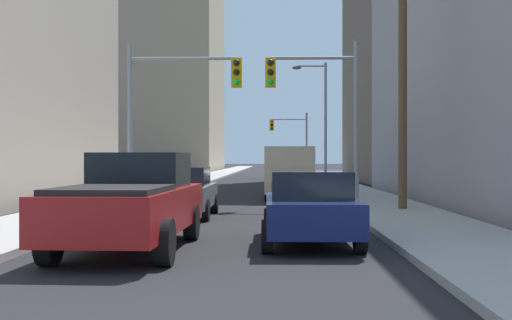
{
  "coord_description": "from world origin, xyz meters",
  "views": [
    {
      "loc": [
        1.17,
        -4.01,
        1.79
      ],
      "look_at": [
        0.0,
        35.51,
        1.68
      ],
      "focal_mm": 44.86,
      "sensor_mm": 36.0,
      "label": 1
    }
  ],
  "objects_px": {
    "cargo_van_beige": "(290,170)",
    "traffic_signal_far_right": "(291,134)",
    "pickup_truck_red": "(132,202)",
    "sedan_grey": "(182,192)",
    "sedan_navy": "(310,207)",
    "traffic_signal_near_left": "(179,95)",
    "traffic_signal_near_right": "(317,96)",
    "sedan_black": "(288,177)"
  },
  "relations": [
    {
      "from": "traffic_signal_near_right",
      "to": "traffic_signal_far_right",
      "type": "distance_m",
      "value": 36.09
    },
    {
      "from": "cargo_van_beige",
      "to": "sedan_grey",
      "type": "bearing_deg",
      "value": -112.58
    },
    {
      "from": "cargo_van_beige",
      "to": "sedan_navy",
      "type": "relative_size",
      "value": 1.25
    },
    {
      "from": "sedan_black",
      "to": "traffic_signal_near_right",
      "type": "distance_m",
      "value": 11.66
    },
    {
      "from": "sedan_grey",
      "to": "traffic_signal_far_right",
      "type": "distance_m",
      "value": 40.18
    },
    {
      "from": "sedan_navy",
      "to": "sedan_grey",
      "type": "bearing_deg",
      "value": 120.46
    },
    {
      "from": "cargo_van_beige",
      "to": "traffic_signal_near_right",
      "type": "height_order",
      "value": "traffic_signal_near_right"
    },
    {
      "from": "pickup_truck_red",
      "to": "sedan_navy",
      "type": "distance_m",
      "value": 3.63
    },
    {
      "from": "sedan_black",
      "to": "sedan_grey",
      "type": "bearing_deg",
      "value": -103.42
    },
    {
      "from": "traffic_signal_near_right",
      "to": "traffic_signal_far_right",
      "type": "relative_size",
      "value": 1.0
    },
    {
      "from": "traffic_signal_near_right",
      "to": "cargo_van_beige",
      "type": "bearing_deg",
      "value": 100.46
    },
    {
      "from": "traffic_signal_near_left",
      "to": "traffic_signal_far_right",
      "type": "height_order",
      "value": "same"
    },
    {
      "from": "pickup_truck_red",
      "to": "sedan_black",
      "type": "height_order",
      "value": "pickup_truck_red"
    },
    {
      "from": "sedan_grey",
      "to": "sedan_black",
      "type": "xyz_separation_m",
      "value": [
        3.56,
        14.9,
        0.0
      ]
    },
    {
      "from": "sedan_grey",
      "to": "pickup_truck_red",
      "type": "bearing_deg",
      "value": -89.62
    },
    {
      "from": "pickup_truck_red",
      "to": "sedan_black",
      "type": "bearing_deg",
      "value": 80.89
    },
    {
      "from": "traffic_signal_near_left",
      "to": "sedan_black",
      "type": "bearing_deg",
      "value": 69.38
    },
    {
      "from": "sedan_grey",
      "to": "sedan_navy",
      "type": "bearing_deg",
      "value": -59.54
    },
    {
      "from": "pickup_truck_red",
      "to": "sedan_grey",
      "type": "xyz_separation_m",
      "value": [
        -0.05,
        6.97,
        -0.16
      ]
    },
    {
      "from": "cargo_van_beige",
      "to": "traffic_signal_near_right",
      "type": "relative_size",
      "value": 0.88
    },
    {
      "from": "cargo_van_beige",
      "to": "traffic_signal_far_right",
      "type": "relative_size",
      "value": 0.88
    },
    {
      "from": "sedan_navy",
      "to": "traffic_signal_near_left",
      "type": "distance_m",
      "value": 11.14
    },
    {
      "from": "cargo_van_beige",
      "to": "traffic_signal_near_right",
      "type": "xyz_separation_m",
      "value": [
        0.86,
        -4.65,
        2.73
      ]
    },
    {
      "from": "pickup_truck_red",
      "to": "traffic_signal_near_right",
      "type": "distance_m",
      "value": 11.94
    },
    {
      "from": "traffic_signal_near_right",
      "to": "traffic_signal_far_right",
      "type": "xyz_separation_m",
      "value": [
        -0.07,
        36.09,
        0.01
      ]
    },
    {
      "from": "traffic_signal_near_right",
      "to": "traffic_signal_near_left",
      "type": "bearing_deg",
      "value": 179.99
    },
    {
      "from": "sedan_grey",
      "to": "traffic_signal_far_right",
      "type": "xyz_separation_m",
      "value": [
        4.28,
        39.81,
        3.26
      ]
    },
    {
      "from": "cargo_van_beige",
      "to": "sedan_black",
      "type": "height_order",
      "value": "cargo_van_beige"
    },
    {
      "from": "traffic_signal_near_left",
      "to": "cargo_van_beige",
      "type": "bearing_deg",
      "value": 48.35
    },
    {
      "from": "pickup_truck_red",
      "to": "sedan_navy",
      "type": "bearing_deg",
      "value": 14.74
    },
    {
      "from": "sedan_black",
      "to": "traffic_signal_near_right",
      "type": "bearing_deg",
      "value": -85.97
    },
    {
      "from": "pickup_truck_red",
      "to": "traffic_signal_near_left",
      "type": "bearing_deg",
      "value": 93.73
    },
    {
      "from": "cargo_van_beige",
      "to": "sedan_navy",
      "type": "height_order",
      "value": "cargo_van_beige"
    },
    {
      "from": "sedan_navy",
      "to": "traffic_signal_near_left",
      "type": "relative_size",
      "value": 0.7
    },
    {
      "from": "sedan_navy",
      "to": "sedan_black",
      "type": "bearing_deg",
      "value": 90.0
    },
    {
      "from": "pickup_truck_red",
      "to": "cargo_van_beige",
      "type": "distance_m",
      "value": 15.73
    },
    {
      "from": "sedan_navy",
      "to": "pickup_truck_red",
      "type": "bearing_deg",
      "value": -165.26
    },
    {
      "from": "pickup_truck_red",
      "to": "cargo_van_beige",
      "type": "bearing_deg",
      "value": 77.38
    },
    {
      "from": "traffic_signal_near_left",
      "to": "sedan_navy",
      "type": "bearing_deg",
      "value": -66.72
    },
    {
      "from": "cargo_van_beige",
      "to": "sedan_black",
      "type": "bearing_deg",
      "value": 89.37
    },
    {
      "from": "sedan_grey",
      "to": "cargo_van_beige",
      "type": "bearing_deg",
      "value": 67.42
    },
    {
      "from": "sedan_navy",
      "to": "traffic_signal_near_left",
      "type": "bearing_deg",
      "value": 113.28
    }
  ]
}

